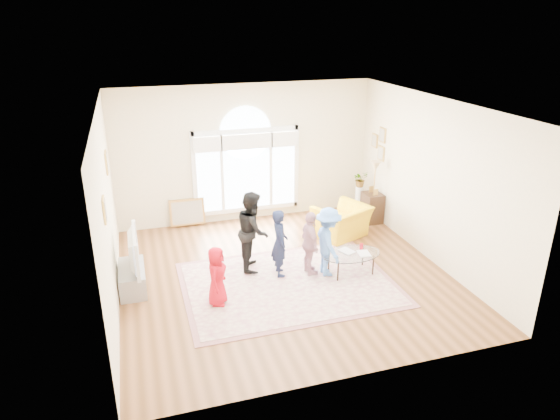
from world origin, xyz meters
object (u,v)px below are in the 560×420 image
object	(u,v)px
tv_console	(132,278)
television	(129,251)
coffee_table	(351,254)
area_rug	(288,284)
armchair	(342,221)

from	to	relation	value
tv_console	television	bearing A→B (deg)	0.00
television	coffee_table	size ratio (longest dim) A/B	1.02
area_rug	television	world-z (taller)	television
area_rug	armchair	world-z (taller)	armchair
area_rug	armchair	size ratio (longest dim) A/B	3.31
tv_console	television	distance (m)	0.55
armchair	tv_console	bearing A→B (deg)	-10.69
coffee_table	armchair	bearing A→B (deg)	70.65
tv_console	armchair	bearing A→B (deg)	12.94
tv_console	television	size ratio (longest dim) A/B	0.85
television	armchair	size ratio (longest dim) A/B	1.08
tv_console	coffee_table	size ratio (longest dim) A/B	0.86
tv_console	coffee_table	distance (m)	4.02
tv_console	coffee_table	xyz separation A→B (m)	(3.97, -0.61, 0.19)
coffee_table	television	bearing A→B (deg)	169.48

